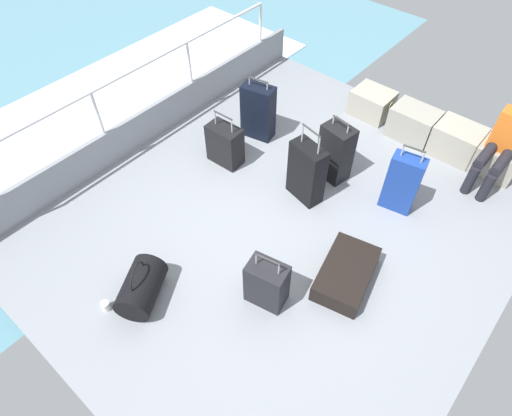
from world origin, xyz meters
The scene contains 18 objects.
ground_plane centered at (0.00, 0.00, -0.03)m, with size 4.40×5.20×0.06m, color gray.
gunwale_port centered at (-2.17, 0.00, 0.23)m, with size 0.06×5.20×0.45m, color gray.
railing_port centered at (-2.17, 0.00, 0.78)m, with size 0.04×4.20×1.02m.
sea_wake centered at (-3.60, 0.00, -0.34)m, with size 12.00×12.00×0.01m.
cargo_crate_0 centered at (-0.30, 2.20, 0.18)m, with size 0.54×0.42×0.35m.
cargo_crate_1 centered at (0.34, 2.12, 0.21)m, with size 0.59×0.40×0.41m.
cargo_crate_2 centered at (0.90, 2.16, 0.20)m, with size 0.57×0.43×0.40m.
cargo_crate_3 centered at (1.39, 2.19, 0.18)m, with size 0.55×0.45×0.37m.
passenger_seated centered at (1.39, 2.02, 0.56)m, with size 0.34×0.66×1.07m.
suitcase_0 centered at (-0.02, 0.87, 0.35)m, with size 0.38×0.30×0.81m.
suitcase_1 centered at (0.79, 0.92, 0.35)m, with size 0.37×0.25×0.85m.
suitcase_2 centered at (-1.17, 0.87, 0.36)m, with size 0.43×0.30×0.82m.
suitcase_3 centered at (0.45, -0.91, 0.25)m, with size 0.40×0.31×0.65m.
suitcase_4 centered at (-0.07, 0.39, 0.36)m, with size 0.44×0.28×0.94m.
suitcase_5 centered at (-1.15, 0.23, 0.25)m, with size 0.42×0.26×0.69m.
suitcase_6 centered at (0.90, -0.26, 0.10)m, with size 0.60×0.82×0.20m.
duffel_bag centered at (-0.43, -1.65, 0.17)m, with size 0.55×0.62×0.49m.
paper_cup centered at (-0.60, -1.96, 0.05)m, with size 0.08×0.08×0.10m, color white.
Camera 1 is at (1.73, -2.55, 3.68)m, focal length 30.79 mm.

